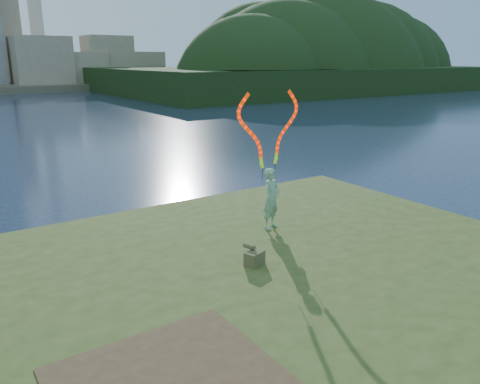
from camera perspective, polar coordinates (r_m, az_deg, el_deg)
ground at (r=11.09m, az=-5.06°, el=-13.19°), size 320.00×320.00×0.00m
grassy_knoll at (r=9.25m, az=2.12°, el=-17.15°), size 20.00×18.00×0.80m
wooded_hill at (r=94.00m, az=9.44°, el=12.47°), size 78.00×50.00×63.00m
woman_with_ribbons at (r=12.87m, az=3.79°, el=1.54°), size 1.94×0.83×4.09m
canvas_bag at (r=10.90m, az=1.73°, el=-7.96°), size 0.52×0.58×0.43m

